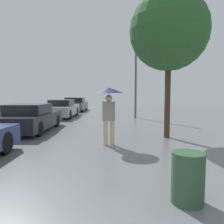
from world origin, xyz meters
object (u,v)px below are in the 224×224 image
parked_car_second (30,118)px  parked_car_farthest (76,104)px  pedestrian (109,101)px  parked_car_third (62,109)px  tree (169,31)px  trash_bin (188,178)px  street_lamp (136,75)px

parked_car_second → parked_car_farthest: bearing=90.4°
pedestrian → parked_car_third: 8.81m
parked_car_second → tree: tree is taller
parked_car_second → trash_bin: bearing=-52.6°
parked_car_second → street_lamp: 7.47m
parked_car_farthest → street_lamp: 8.19m
parked_car_second → pedestrian: bearing=-36.5°
parked_car_farthest → tree: tree is taller
parked_car_farthest → pedestrian: bearing=-75.6°
tree → street_lamp: tree is taller
pedestrian → parked_car_farthest: bearing=104.4°
pedestrian → parked_car_second: pedestrian is taller
parked_car_second → street_lamp: (4.98, 5.09, 2.27)m
street_lamp → parked_car_third: bearing=174.8°
parked_car_farthest → trash_bin: bearing=-74.6°
tree → street_lamp: size_ratio=1.03×
parked_car_third → trash_bin: 12.58m
pedestrian → tree: 3.41m
pedestrian → parked_car_third: bearing=112.8°
parked_car_second → parked_car_third: bearing=89.6°
tree → pedestrian: bearing=-149.5°
tree → street_lamp: 6.51m
street_lamp → parked_car_farthest: bearing=129.9°
parked_car_third → trash_bin: size_ratio=5.53×
parked_car_second → parked_car_farthest: 11.14m
parked_car_farthest → street_lamp: (5.06, -6.04, 2.23)m
tree → street_lamp: bearing=94.9°
parked_car_third → parked_car_farthest: 5.60m
tree → trash_bin: bearing=-99.8°
parked_car_farthest → trash_bin: size_ratio=5.36×
parked_car_second → trash_bin: 7.74m
trash_bin → parked_car_farthest: bearing=105.4°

